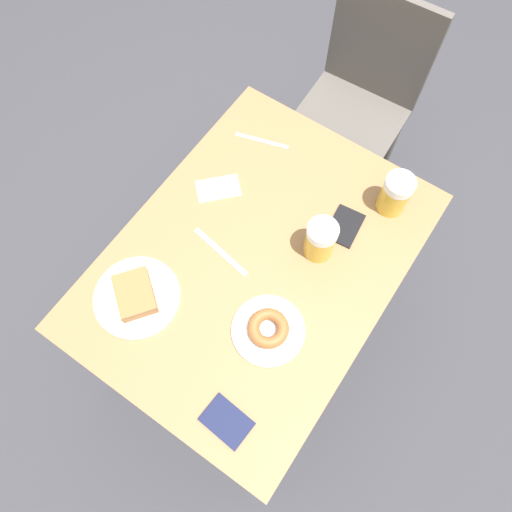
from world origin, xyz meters
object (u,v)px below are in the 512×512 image
fork (262,141)px  beer_mug_left (320,240)px  beer_mug_center (395,194)px  passport_far_edge (345,226)px  plate_with_donut (268,329)px  napkin_folded (218,188)px  chair (363,89)px  passport_near_edge (227,421)px  plate_with_cake (136,296)px  knife (221,252)px

fork → beer_mug_left: bearing=-32.9°
beer_mug_center → passport_far_edge: (-0.08, -0.14, -0.07)m
plate_with_donut → fork: plate_with_donut is taller
beer_mug_left → napkin_folded: (-0.37, 0.00, -0.07)m
napkin_folded → fork: 0.23m
chair → beer_mug_left: (0.24, -0.76, 0.23)m
passport_near_edge → plate_with_donut: bearing=99.9°
plate_with_cake → fork: size_ratio=1.40×
napkin_folded → fork: bearing=87.2°
plate_with_donut → napkin_folded: bearing=142.8°
plate_with_cake → passport_near_edge: (0.41, -0.13, -0.01)m
plate_with_donut → passport_near_edge: (0.05, -0.26, -0.01)m
beer_mug_center → passport_near_edge: size_ratio=1.08×
chair → napkin_folded: bearing=-102.6°
passport_near_edge → chair: bearing=102.8°
napkin_folded → passport_far_edge: bearing=15.4°
chair → beer_mug_left: size_ratio=6.48×
fork → passport_near_edge: passport_near_edge is taller
fork → passport_far_edge: size_ratio=1.32×
knife → beer_mug_center: bearing=51.2°
passport_far_edge → plate_with_cake: bearing=-125.2°
chair → fork: (-0.12, -0.53, 0.16)m
knife → passport_near_edge: 0.49m
plate_with_cake → napkin_folded: plate_with_cake is taller
chair → beer_mug_center: bearing=-58.5°
plate_with_cake → beer_mug_left: (0.35, 0.42, 0.05)m
plate_with_cake → knife: (0.11, 0.25, -0.02)m
chair → plate_with_cake: bearing=-98.0°
plate_with_donut → beer_mug_center: bearing=80.6°
plate_with_cake → plate_with_donut: size_ratio=1.21×
plate_with_donut → beer_mug_left: beer_mug_left is taller
plate_with_donut → fork: size_ratio=1.16×
chair → plate_with_donut: 1.10m
beer_mug_center → beer_mug_left: bearing=-112.5°
beer_mug_center → fork: 0.47m
napkin_folded → plate_with_cake: bearing=-87.1°
beer_mug_left → napkin_folded: 0.38m
beer_mug_center → knife: beer_mug_center is taller
passport_near_edge → beer_mug_left: bearing=96.3°
chair → beer_mug_center: 0.65m
beer_mug_left → beer_mug_center: 0.28m
chair → passport_far_edge: size_ratio=6.83×
plate_with_donut → beer_mug_center: size_ratio=1.45×
beer_mug_left → fork: (-0.36, 0.23, -0.07)m
plate_with_donut → knife: bearing=154.4°
beer_mug_left → passport_far_edge: (0.03, 0.11, -0.07)m
fork → beer_mug_center: bearing=2.8°
fork → passport_near_edge: (0.42, -0.79, 0.00)m
beer_mug_left → napkin_folded: size_ratio=0.94×
napkin_folded → knife: size_ratio=0.71×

